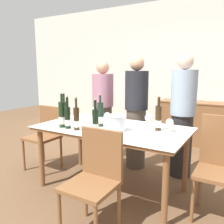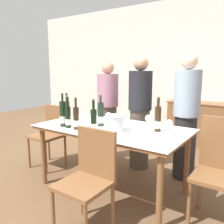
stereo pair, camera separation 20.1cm
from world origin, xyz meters
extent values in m
plane|color=brown|center=(0.00, 0.00, 0.00)|extent=(12.00, 12.00, 0.00)
cube|color=silver|center=(0.00, 2.61, 1.40)|extent=(8.00, 0.10, 2.80)
cube|color=brown|center=(0.59, 2.32, 0.40)|extent=(1.49, 0.44, 0.81)
cube|color=brown|center=(0.59, 2.32, 0.82)|extent=(1.54, 0.46, 0.02)
cylinder|color=brown|center=(-0.78, -0.38, 0.36)|extent=(0.06, 0.06, 0.73)
cylinder|color=brown|center=(0.78, -0.38, 0.36)|extent=(0.06, 0.06, 0.73)
cylinder|color=brown|center=(-0.78, 0.38, 0.36)|extent=(0.06, 0.06, 0.73)
cylinder|color=brown|center=(0.78, 0.38, 0.36)|extent=(0.06, 0.06, 0.73)
cube|color=brown|center=(0.00, 0.00, 0.74)|extent=(1.72, 0.93, 0.04)
cube|color=white|center=(0.00, 0.00, 0.77)|extent=(1.75, 0.96, 0.01)
cylinder|color=silver|center=(0.13, -0.13, 0.86)|extent=(0.20, 0.20, 0.18)
cylinder|color=silver|center=(0.13, -0.13, 0.94)|extent=(0.21, 0.21, 0.01)
cylinder|color=black|center=(-0.01, -0.32, 0.89)|extent=(0.07, 0.07, 0.25)
cylinder|color=silver|center=(-0.01, -0.32, 0.84)|extent=(0.07, 0.07, 0.07)
cylinder|color=black|center=(-0.01, -0.32, 1.07)|extent=(0.03, 0.03, 0.10)
cylinder|color=tan|center=(-0.01, -0.32, 1.13)|extent=(0.02, 0.02, 0.02)
cylinder|color=black|center=(-0.74, 0.01, 0.89)|extent=(0.07, 0.07, 0.25)
cylinder|color=white|center=(-0.74, 0.01, 0.84)|extent=(0.07, 0.07, 0.07)
cylinder|color=black|center=(-0.74, 0.01, 1.07)|extent=(0.03, 0.03, 0.10)
cylinder|color=tan|center=(-0.74, 0.01, 1.13)|extent=(0.02, 0.02, 0.02)
cylinder|color=#332314|center=(0.51, 0.13, 0.91)|extent=(0.07, 0.07, 0.27)
cylinder|color=white|center=(0.51, 0.13, 0.85)|extent=(0.07, 0.07, 0.08)
cylinder|color=#332314|center=(0.51, 0.13, 1.09)|extent=(0.03, 0.03, 0.10)
cylinder|color=tan|center=(0.51, 0.13, 1.15)|extent=(0.02, 0.02, 0.02)
cylinder|color=#332314|center=(-0.27, -0.31, 0.89)|extent=(0.06, 0.06, 0.25)
cylinder|color=white|center=(-0.27, -0.31, 0.84)|extent=(0.07, 0.07, 0.07)
cylinder|color=#332314|center=(-0.27, -0.31, 1.07)|extent=(0.03, 0.03, 0.10)
cylinder|color=tan|center=(-0.27, -0.31, 1.13)|extent=(0.02, 0.02, 0.02)
cylinder|color=#1E3323|center=(-0.14, -0.03, 0.91)|extent=(0.07, 0.07, 0.28)
cylinder|color=silver|center=(-0.14, -0.03, 0.85)|extent=(0.08, 0.08, 0.08)
cylinder|color=#1E3323|center=(-0.14, -0.03, 1.09)|extent=(0.03, 0.03, 0.09)
cylinder|color=tan|center=(-0.14, -0.03, 1.15)|extent=(0.02, 0.02, 0.02)
cylinder|color=black|center=(-0.50, -0.29, 0.92)|extent=(0.07, 0.07, 0.30)
cylinder|color=silver|center=(-0.50, -0.29, 0.85)|extent=(0.08, 0.08, 0.08)
cylinder|color=black|center=(-0.50, -0.29, 1.11)|extent=(0.02, 0.02, 0.09)
cylinder|color=black|center=(-0.40, -0.30, 0.89)|extent=(0.06, 0.06, 0.25)
cylinder|color=white|center=(-0.40, -0.30, 0.84)|extent=(0.07, 0.07, 0.07)
cylinder|color=black|center=(-0.40, -0.30, 1.07)|extent=(0.03, 0.03, 0.11)
cylinder|color=tan|center=(-0.40, -0.30, 1.14)|extent=(0.02, 0.02, 0.02)
cylinder|color=white|center=(0.37, 0.20, 0.77)|extent=(0.07, 0.07, 0.00)
cylinder|color=white|center=(0.37, 0.20, 0.81)|extent=(0.01, 0.01, 0.08)
sphere|color=white|center=(0.37, 0.20, 0.88)|extent=(0.08, 0.08, 0.08)
cylinder|color=white|center=(-0.14, 0.13, 0.77)|extent=(0.07, 0.07, 0.00)
cylinder|color=white|center=(-0.14, 0.13, 0.81)|extent=(0.01, 0.01, 0.06)
sphere|color=white|center=(-0.14, 0.13, 0.87)|extent=(0.09, 0.09, 0.09)
cylinder|color=white|center=(0.64, 0.13, 0.77)|extent=(0.06, 0.06, 0.00)
cylinder|color=white|center=(0.64, 0.13, 0.81)|extent=(0.01, 0.01, 0.07)
sphere|color=white|center=(0.64, 0.13, 0.87)|extent=(0.09, 0.09, 0.09)
cylinder|color=brown|center=(0.98, -0.18, 0.22)|extent=(0.03, 0.03, 0.44)
cylinder|color=brown|center=(0.98, 0.18, 0.22)|extent=(0.03, 0.03, 0.44)
cube|color=brown|center=(1.17, 0.00, 0.46)|extent=(0.42, 0.42, 0.04)
cube|color=brown|center=(1.17, 0.19, 0.73)|extent=(0.42, 0.04, 0.51)
cylinder|color=brown|center=(0.06, -0.98, 0.22)|extent=(0.03, 0.03, 0.43)
cylinder|color=brown|center=(0.06, -0.61, 0.22)|extent=(0.03, 0.03, 0.43)
cylinder|color=brown|center=(0.43, -0.61, 0.22)|extent=(0.03, 0.03, 0.43)
cube|color=brown|center=(0.24, -0.79, 0.45)|extent=(0.42, 0.42, 0.04)
cube|color=brown|center=(0.24, -0.60, 0.69)|extent=(0.42, 0.04, 0.44)
cylinder|color=brown|center=(-1.35, -0.18, 0.23)|extent=(0.03, 0.03, 0.45)
cylinder|color=brown|center=(-0.98, -0.18, 0.23)|extent=(0.03, 0.03, 0.45)
cylinder|color=brown|center=(-1.35, 0.18, 0.23)|extent=(0.03, 0.03, 0.45)
cylinder|color=brown|center=(-0.98, 0.18, 0.23)|extent=(0.03, 0.03, 0.45)
cube|color=brown|center=(-1.17, 0.00, 0.47)|extent=(0.42, 0.42, 0.04)
cube|color=brown|center=(-1.17, 0.19, 0.69)|extent=(0.42, 0.04, 0.41)
cylinder|color=#51473D|center=(-0.64, 0.80, 0.43)|extent=(0.28, 0.28, 0.86)
cylinder|color=#9E667A|center=(-0.64, 0.80, 1.11)|extent=(0.33, 0.33, 0.50)
sphere|color=tan|center=(-0.64, 0.80, 1.46)|extent=(0.20, 0.20, 0.20)
cylinder|color=#51473D|center=(-0.04, 0.76, 0.43)|extent=(0.28, 0.28, 0.87)
cylinder|color=black|center=(-0.04, 0.76, 1.14)|extent=(0.33, 0.33, 0.54)
sphere|color=tan|center=(-0.04, 0.76, 1.51)|extent=(0.20, 0.20, 0.20)
cylinder|color=#262628|center=(0.61, 0.80, 0.42)|extent=(0.28, 0.28, 0.84)
cylinder|color=#8C9EB2|center=(0.61, 0.80, 1.14)|extent=(0.33, 0.33, 0.59)
sphere|color=beige|center=(0.61, 0.80, 1.53)|extent=(0.20, 0.20, 0.20)
camera|label=1|loc=(1.36, -2.32, 1.44)|focal=38.00mm
camera|label=2|loc=(1.53, -2.21, 1.44)|focal=38.00mm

